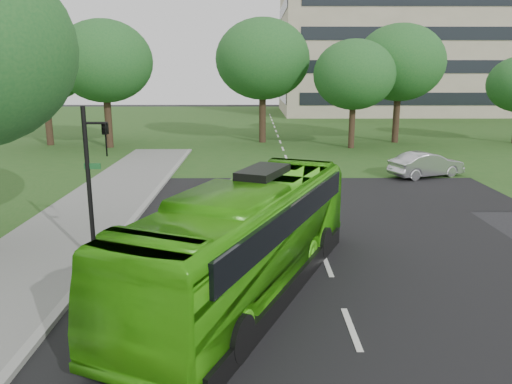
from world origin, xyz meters
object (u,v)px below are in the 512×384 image
Objects in this scene: tree_park_c at (354,75)px; tree_park_b at (263,59)px; tree_park_d at (400,63)px; bus at (248,238)px; tree_park_a at (104,61)px; traffic_light at (93,175)px; sedan at (426,165)px; office_building at (423,24)px; tree_park_f at (43,63)px.

tree_park_b is at bearing 154.38° from tree_park_c.
tree_park_d is 32.27m from bus.
tree_park_b reaches higher than tree_park_a.
traffic_light is at bearing -75.05° from tree_park_a.
traffic_light is at bearing -116.97° from tree_park_c.
traffic_light is at bearing -177.82° from bus.
tree_park_a is 1.01× the size of tree_park_d.
tree_park_d is 15.62m from sedan.
tree_park_f is at bearing -140.50° from office_building.
tree_park_d is at bearing 90.87° from bus.
tree_park_c is 0.86× the size of tree_park_f.
tree_park_b is (-23.49, -32.17, -5.64)m from office_building.
tree_park_d is at bearing -30.85° from sedan.
tree_park_f is (-40.91, -33.73, -5.95)m from office_building.
tree_park_d reaches higher than tree_park_f.
tree_park_d is at bearing 6.86° from tree_park_a.
tree_park_d is (4.34, 3.20, 0.95)m from tree_park_c.
bus is (-0.91, -29.57, -5.36)m from tree_park_b.
office_building is at bearing 64.99° from tree_park_c.
tree_park_a reaches higher than tree_park_c.
tree_park_b is at bearing 10.00° from sedan.
bus is (16.51, -28.02, -5.05)m from tree_park_f.
tree_park_a is 1.01× the size of tree_park_f.
tree_park_c is 1.92× the size of sedan.
tree_park_f reaches higher than tree_park_c.
office_building is 39.76m from tree_park_c.
tree_park_c is 27.70m from bus.
tree_park_c is 1.70× the size of traffic_light.
traffic_light is at bearing -121.25° from tree_park_d.
traffic_light is (-4.61, 1.78, 1.37)m from bus.
traffic_light is (-5.52, -27.79, -3.99)m from tree_park_b.
tree_park_b reaches higher than tree_park_c.
office_building is 4.16× the size of tree_park_f.
office_building is 4.83× the size of tree_park_c.
tree_park_b is 17.50m from tree_park_f.
tree_park_d is 32.57m from traffic_light.
traffic_light is at bearing 110.25° from sedan.
tree_park_f reaches higher than traffic_light.
tree_park_d is 0.90× the size of bus.
tree_park_a reaches higher than tree_park_f.
sedan is (-14.40, -46.61, -11.79)m from office_building.
office_building is 67.30m from traffic_light.
bus is 2.21× the size of traffic_light.
tree_park_f is 2.23× the size of sedan.
tree_park_c reaches higher than bus.
tree_park_f is at bearing 165.25° from tree_park_a.
tree_park_a is at bearing -14.75° from tree_park_f.
tree_park_a is at bearing 178.86° from tree_park_c.
tree_park_a is at bearing 136.23° from bus.
tree_park_a is at bearing -135.43° from office_building.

